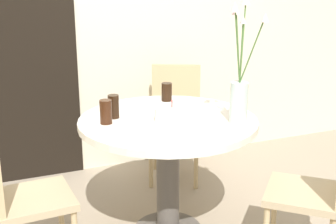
{
  "coord_description": "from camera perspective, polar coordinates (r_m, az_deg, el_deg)",
  "views": [
    {
      "loc": [
        -0.99,
        -2.42,
        1.59
      ],
      "look_at": [
        0.0,
        0.0,
        0.79
      ],
      "focal_mm": 50.0,
      "sensor_mm": 36.0,
      "label": 1
    }
  ],
  "objects": [
    {
      "name": "dining_table",
      "position": [
        2.79,
        0.0,
        -3.89
      ],
      "size": [
        1.05,
        1.05,
        0.75
      ],
      "color": "silver",
      "rests_on": "ground_plane"
    },
    {
      "name": "side_plate",
      "position": [
        2.43,
        1.09,
        -3.07
      ],
      "size": [
        0.22,
        0.22,
        0.01
      ],
      "color": "white",
      "rests_on": "dining_table"
    },
    {
      "name": "chair_near_front",
      "position": [
        2.61,
        -17.91,
        -8.77
      ],
      "size": [
        0.42,
        0.42,
        0.89
      ],
      "rotation": [
        0.0,
        0.0,
        1.62
      ],
      "color": "tan",
      "rests_on": "ground_plane"
    },
    {
      "name": "drink_glass_2",
      "position": [
        2.75,
        -6.65,
        0.67
      ],
      "size": [
        0.06,
        0.06,
        0.14
      ],
      "color": "black",
      "rests_on": "dining_table"
    },
    {
      "name": "drink_glass_0",
      "position": [
        2.66,
        -7.59,
        0.02
      ],
      "size": [
        0.07,
        0.07,
        0.14
      ],
      "color": "#33190C",
      "rests_on": "dining_table"
    },
    {
      "name": "drink_glass_1",
      "position": [
        3.1,
        -0.16,
        2.46
      ],
      "size": [
        0.07,
        0.07,
        0.12
      ],
      "color": "black",
      "rests_on": "dining_table"
    },
    {
      "name": "chair_far_back",
      "position": [
        2.68,
        18.08,
        -8.08
      ],
      "size": [
        0.57,
        0.57,
        0.89
      ],
      "rotation": [
        0.0,
        0.0,
        3.97
      ],
      "color": "tan",
      "rests_on": "ground_plane"
    },
    {
      "name": "flower_vase",
      "position": [
        2.63,
        8.75,
        3.22
      ],
      "size": [
        0.2,
        0.24,
        0.71
      ],
      "color": "#B2C6C1",
      "rests_on": "dining_table"
    },
    {
      "name": "wall_back",
      "position": [
        3.75,
        -7.11,
        12.38
      ],
      "size": [
        8.0,
        0.05,
        2.6
      ],
      "color": "beige",
      "rests_on": "ground_plane"
    },
    {
      "name": "doorway_panel",
      "position": [
        3.63,
        -18.13,
        7.15
      ],
      "size": [
        0.9,
        0.01,
        2.05
      ],
      "color": "black",
      "rests_on": "ground_plane"
    },
    {
      "name": "chair_right_flank",
      "position": [
        3.66,
        0.9,
        -0.51
      ],
      "size": [
        0.54,
        0.54,
        0.89
      ],
      "rotation": [
        0.0,
        0.0,
        -0.46
      ],
      "color": "tan",
      "rests_on": "ground_plane"
    },
    {
      "name": "birthday_cake",
      "position": [
        2.68,
        0.51,
        -0.31
      ],
      "size": [
        0.2,
        0.2,
        0.13
      ],
      "color": "white",
      "rests_on": "dining_table"
    }
  ]
}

